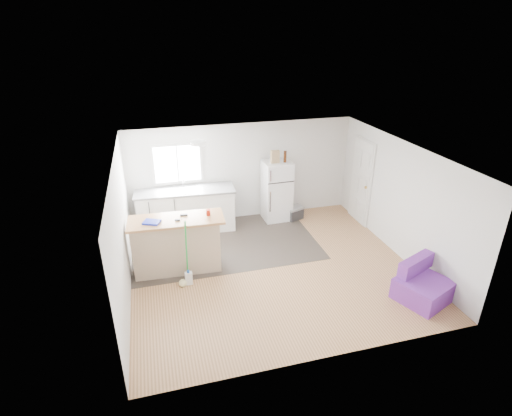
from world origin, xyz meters
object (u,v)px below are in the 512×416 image
Objects in this scene: purple_seat at (422,286)px; refrigerator at (277,191)px; cooler at (294,213)px; blue_tray at (152,222)px; peninsula at (177,244)px; mop at (184,274)px; bottle_left at (285,157)px; kitchen_cabinets at (186,210)px; red_cup at (208,212)px; bottle_right at (285,156)px; cleaner_jug at (189,278)px; cardboard_box at (275,157)px.

refrigerator is at bearing 89.35° from purple_seat.
blue_tray reaches higher than cooler.
peninsula is 1.34× the size of mop.
blue_tray is (-3.45, -1.60, 0.97)m from cooler.
kitchen_cabinets is at bearing 178.48° from bottle_left.
bottle_right is (2.14, 1.71, 0.45)m from red_cup.
refrigerator is 5.99× the size of bottle_left.
kitchen_cabinets is 9.32× the size of bottle_left.
kitchen_cabinets reaches higher than cooler.
mop is (-0.09, -0.01, 0.10)m from cleaner_jug.
kitchen_cabinets is 1.83m from red_cup.
cooler is 4.18× the size of red_cup.
mop is (0.05, -0.59, -0.33)m from peninsula.
cooler is at bearing 35.74° from cleaner_jug.
cardboard_box is 0.24m from bottle_left.
cleaner_jug is 1.00× the size of cardboard_box.
bottle_left and bottle_right have the same top height.
cleaner_jug is at bearing -43.07° from blue_tray.
blue_tray is at bearing -110.37° from kitchen_cabinets.
cleaner_jug is 0.22× the size of mop.
cooler is at bearing 32.98° from red_cup.
red_cup is (-2.38, -1.55, 1.01)m from cooler.
peninsula is at bearing -98.29° from kitchen_cabinets.
bottle_right is at bearing -1.71° from refrigerator.
kitchen_cabinets is 4.64× the size of cooler.
kitchen_cabinets is at bearing 156.83° from cooler.
cooler is at bearing 24.81° from blue_tray.
kitchen_cabinets is 2.30m from mop.
cleaner_jug is 2.50× the size of red_cup.
refrigerator is at bearing 40.58° from mop.
refrigerator is 4.99× the size of cardboard_box.
cardboard_box is 0.28m from bottle_right.
kitchen_cabinets reaches higher than peninsula.
bottle_right is (2.80, 1.70, 1.06)m from peninsula.
bottle_left is (-0.27, 0.07, 1.46)m from cooler.
purple_seat is at bearing -31.14° from red_cup.
refrigerator is at bearing 36.16° from peninsula.
cooler is at bearing 34.21° from mop.
peninsula is 0.68m from mop.
purple_seat is 4.24m from cleaner_jug.
bottle_right is at bearing 38.49° from red_cup.
blue_tray is 3.70m from bottle_right.
purple_seat is at bearing -70.10° from bottle_left.
mop reaches higher than blue_tray.
bottle_left reaches higher than mop.
bottle_left is (2.76, 1.61, 1.06)m from peninsula.
kitchen_cabinets is 7.77× the size of cleaner_jug.
mop is at bearing -82.11° from peninsula.
red_cup reaches higher than peninsula.
cardboard_box is (2.38, 2.22, 1.52)m from cleaner_jug.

